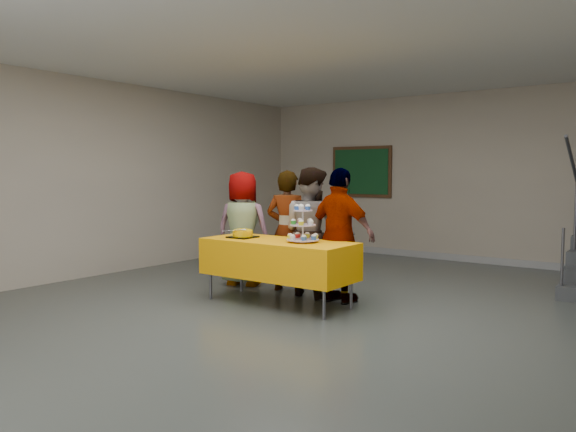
% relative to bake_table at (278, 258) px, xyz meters
% --- Properties ---
extents(room_shell, '(10.00, 10.04, 3.02)m').
position_rel_bake_table_xyz_m(room_shell, '(0.61, -0.43, 1.57)').
color(room_shell, '#4C514C').
rests_on(room_shell, ground).
extents(bake_table, '(1.88, 0.78, 0.77)m').
position_rel_bake_table_xyz_m(bake_table, '(0.00, 0.00, 0.00)').
color(bake_table, '#595960').
rests_on(bake_table, ground).
extents(cupcake_stand, '(0.38, 0.38, 0.44)m').
position_rel_bake_table_xyz_m(cupcake_stand, '(0.34, 0.03, 0.39)').
color(cupcake_stand, silver).
rests_on(cupcake_stand, bake_table).
extents(bear_cake, '(0.32, 0.36, 0.12)m').
position_rel_bake_table_xyz_m(bear_cake, '(-0.52, -0.04, 0.27)').
color(bear_cake, black).
rests_on(bear_cake, bake_table).
extents(schoolchild_a, '(0.90, 0.74, 1.60)m').
position_rel_bake_table_xyz_m(schoolchild_a, '(-1.10, 0.63, 0.24)').
color(schoolchild_a, slate).
rests_on(schoolchild_a, ground).
extents(schoolchild_b, '(0.67, 0.54, 1.61)m').
position_rel_bake_table_xyz_m(schoolchild_b, '(-0.37, 0.69, 0.25)').
color(schoolchild_b, slate).
rests_on(schoolchild_b, ground).
extents(schoolchild_c, '(0.89, 0.75, 1.65)m').
position_rel_bake_table_xyz_m(schoolchild_c, '(0.05, 0.63, 0.27)').
color(schoolchild_c, slate).
rests_on(schoolchild_c, ground).
extents(schoolchild_d, '(0.99, 0.48, 1.64)m').
position_rel_bake_table_xyz_m(schoolchild_d, '(0.56, 0.51, 0.26)').
color(schoolchild_d, slate).
rests_on(schoolchild_d, ground).
extents(noticeboard, '(1.30, 0.05, 1.00)m').
position_rel_bake_table_xyz_m(noticeboard, '(-1.37, 4.51, 1.04)').
color(noticeboard, '#472B16').
rests_on(noticeboard, ground).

